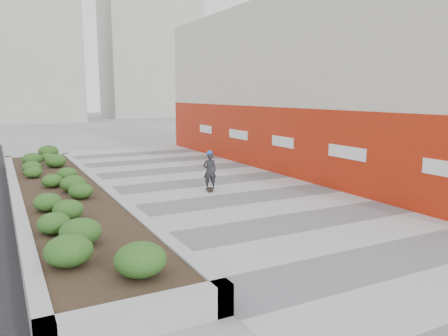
# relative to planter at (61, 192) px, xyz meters

# --- Properties ---
(ground) EXTENTS (160.00, 160.00, 0.00)m
(ground) POSITION_rel_planter_xyz_m (5.50, -7.00, -0.42)
(ground) COLOR gray
(ground) RESTS_ON ground
(walkway) EXTENTS (8.00, 36.00, 0.01)m
(walkway) POSITION_rel_planter_xyz_m (5.50, -4.00, -0.41)
(walkway) COLOR #A8A8AD
(walkway) RESTS_ON ground
(building) EXTENTS (6.04, 24.08, 8.00)m
(building) POSITION_rel_planter_xyz_m (12.48, 1.98, 3.56)
(building) COLOR beige
(building) RESTS_ON ground
(planter) EXTENTS (3.00, 18.00, 0.90)m
(planter) POSITION_rel_planter_xyz_m (0.00, 0.00, 0.00)
(planter) COLOR #9E9EA0
(planter) RESTS_ON ground
(distant_bldg_north_l) EXTENTS (16.00, 12.00, 20.00)m
(distant_bldg_north_l) POSITION_rel_planter_xyz_m (0.50, 48.00, 9.58)
(distant_bldg_north_l) COLOR #ADAAA3
(distant_bldg_north_l) RESTS_ON ground
(distant_bldg_north_r) EXTENTS (14.00, 10.00, 24.00)m
(distant_bldg_north_r) POSITION_rel_planter_xyz_m (20.50, 53.00, 11.58)
(distant_bldg_north_r) COLOR #ADAAA3
(distant_bldg_north_r) RESTS_ON ground
(manhole_cover) EXTENTS (0.44, 0.44, 0.01)m
(manhole_cover) POSITION_rel_planter_xyz_m (6.00, -4.00, -0.42)
(manhole_cover) COLOR #595654
(manhole_cover) RESTS_ON ground
(skateboarder) EXTENTS (0.57, 0.74, 1.53)m
(skateboarder) POSITION_rel_planter_xyz_m (5.19, -0.41, 0.36)
(skateboarder) COLOR beige
(skateboarder) RESTS_ON ground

